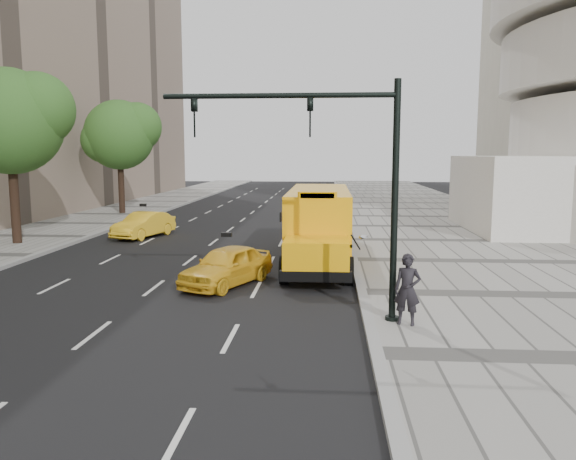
# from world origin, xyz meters

# --- Properties ---
(ground) EXTENTS (140.00, 140.00, 0.00)m
(ground) POSITION_xyz_m (0.00, 0.00, 0.00)
(ground) COLOR black
(ground) RESTS_ON ground
(sidewalk_museum) EXTENTS (12.00, 140.00, 0.15)m
(sidewalk_museum) POSITION_xyz_m (12.00, 0.00, 0.07)
(sidewalk_museum) COLOR gray
(sidewalk_museum) RESTS_ON ground
(curb_museum) EXTENTS (0.30, 140.00, 0.15)m
(curb_museum) POSITION_xyz_m (6.00, 0.00, 0.07)
(curb_museum) COLOR gray
(curb_museum) RESTS_ON ground
(curb_far) EXTENTS (0.30, 140.00, 0.15)m
(curb_far) POSITION_xyz_m (-8.00, 0.00, 0.07)
(curb_far) COLOR gray
(curb_far) RESTS_ON ground
(tree_b) EXTENTS (5.74, 5.10, 8.63)m
(tree_b) POSITION_xyz_m (-10.40, 3.21, 6.12)
(tree_b) COLOR black
(tree_b) RESTS_ON ground
(tree_c) EXTENTS (5.73, 5.09, 8.47)m
(tree_c) POSITION_xyz_m (-10.40, 17.57, 5.96)
(tree_c) COLOR black
(tree_c) RESTS_ON ground
(school_bus) EXTENTS (2.96, 11.56, 3.19)m
(school_bus) POSITION_xyz_m (4.50, 0.81, 1.76)
(school_bus) COLOR #FFAD09
(school_bus) RESTS_ON ground
(taxi_near) EXTENTS (3.17, 4.34, 1.37)m
(taxi_near) POSITION_xyz_m (1.41, -4.41, 0.69)
(taxi_near) COLOR yellow
(taxi_near) RESTS_ON ground
(taxi_far) EXTENTS (2.61, 4.41, 1.37)m
(taxi_far) POSITION_xyz_m (-5.15, 6.46, 0.69)
(taxi_far) COLOR yellow
(taxi_far) RESTS_ON ground
(pedestrian) EXTENTS (0.77, 0.61, 1.85)m
(pedestrian) POSITION_xyz_m (6.93, -9.04, 1.07)
(pedestrian) COLOR black
(pedestrian) RESTS_ON sidewalk_museum
(traffic_signal) EXTENTS (6.18, 0.36, 6.40)m
(traffic_signal) POSITION_xyz_m (5.19, -8.67, 4.09)
(traffic_signal) COLOR black
(traffic_signal) RESTS_ON ground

